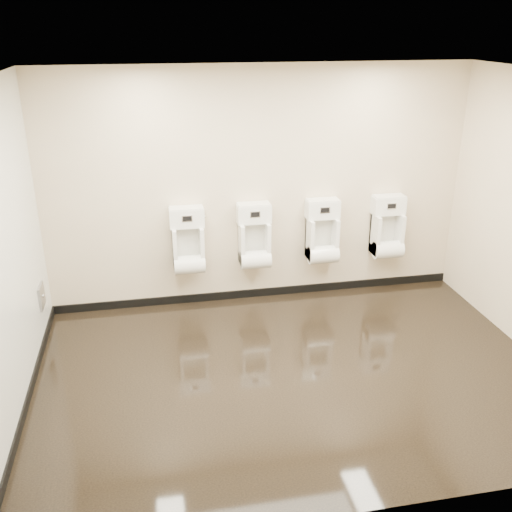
{
  "coord_description": "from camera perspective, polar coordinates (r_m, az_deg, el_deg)",
  "views": [
    {
      "loc": [
        -1.27,
        -4.58,
        3.22
      ],
      "look_at": [
        -0.28,
        0.55,
        1.05
      ],
      "focal_mm": 40.0,
      "sensor_mm": 36.0,
      "label": 1
    }
  ],
  "objects": [
    {
      "name": "back_wall",
      "position": [
        6.71,
        0.36,
        6.78
      ],
      "size": [
        5.0,
        0.02,
        2.8
      ],
      "primitive_type": "cube",
      "color": "beige",
      "rests_on": "ground"
    },
    {
      "name": "tile_overlay_left",
      "position": [
        5.08,
        -24.11,
        -0.55
      ],
      "size": [
        0.01,
        3.5,
        2.8
      ],
      "primitive_type": "cube",
      "color": "silver",
      "rests_on": "ground"
    },
    {
      "name": "access_panel",
      "position": [
        6.5,
        -20.66,
        -3.77
      ],
      "size": [
        0.04,
        0.25,
        0.25
      ],
      "color": "#9E9EA3",
      "rests_on": "left_wall"
    },
    {
      "name": "left_wall",
      "position": [
        5.08,
        -24.16,
        -0.55
      ],
      "size": [
        0.02,
        3.5,
        2.8
      ],
      "primitive_type": "cube",
      "color": "beige",
      "rests_on": "ground"
    },
    {
      "name": "skirting_left",
      "position": [
        5.7,
        -21.85,
        -13.13
      ],
      "size": [
        0.02,
        3.5,
        0.1
      ],
      "primitive_type": "cube",
      "color": "black",
      "rests_on": "ground"
    },
    {
      "name": "urinal_0",
      "position": [
        6.66,
        -6.8,
        1.07
      ],
      "size": [
        0.41,
        0.31,
        0.76
      ],
      "color": "white",
      "rests_on": "back_wall"
    },
    {
      "name": "ground",
      "position": [
        5.74,
        3.83,
        -11.65
      ],
      "size": [
        5.0,
        3.5,
        0.0
      ],
      "primitive_type": "cube",
      "color": "black",
      "rests_on": "ground"
    },
    {
      "name": "ceiling",
      "position": [
        4.77,
        4.73,
        17.39
      ],
      "size": [
        5.0,
        3.5,
        0.0
      ],
      "primitive_type": "cube",
      "color": "white"
    },
    {
      "name": "urinal_1",
      "position": [
        6.75,
        -0.16,
        1.54
      ],
      "size": [
        0.41,
        0.31,
        0.76
      ],
      "color": "white",
      "rests_on": "back_wall"
    },
    {
      "name": "urinal_2",
      "position": [
        6.95,
        6.65,
        2.0
      ],
      "size": [
        0.41,
        0.31,
        0.76
      ],
      "color": "white",
      "rests_on": "back_wall"
    },
    {
      "name": "front_wall",
      "position": [
        3.6,
        11.48,
        -8.4
      ],
      "size": [
        5.0,
        0.02,
        2.8
      ],
      "primitive_type": "cube",
      "color": "beige",
      "rests_on": "ground"
    },
    {
      "name": "skirting_back",
      "position": [
        7.18,
        0.35,
        -3.67
      ],
      "size": [
        5.0,
        0.02,
        0.1
      ],
      "primitive_type": "cube",
      "color": "black",
      "rests_on": "ground"
    },
    {
      "name": "urinal_3",
      "position": [
        7.24,
        13.0,
        2.41
      ],
      "size": [
        0.41,
        0.31,
        0.76
      ],
      "color": "white",
      "rests_on": "back_wall"
    }
  ]
}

